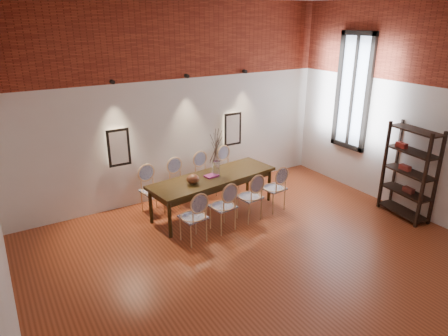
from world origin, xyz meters
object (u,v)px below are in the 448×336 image
chair_near_c (249,197)px  shelving_rack (409,172)px  chair_far_a (152,191)px  chair_near_b (223,206)px  chair_far_c (206,175)px  vase (216,168)px  book (211,176)px  chair_far_b (180,183)px  chair_far_d (229,169)px  chair_near_d (274,188)px  chair_near_a (193,217)px  bowl (193,179)px  dining_table (213,194)px

chair_near_c → shelving_rack: bearing=-35.8°
chair_far_a → chair_near_b: bearing=115.0°
chair_far_c → shelving_rack: bearing=127.8°
vase → book: (-0.11, -0.01, -0.14)m
chair_far_b → shelving_rack: size_ratio=0.52×
chair_far_d → chair_far_a: bearing=0.0°
chair_far_d → vase: size_ratio=3.13×
chair_far_d → chair_near_c: bearing=65.0°
chair_near_d → chair_far_d: bearing=90.0°
chair_near_b → chair_near_d: same height
chair_near_c → chair_far_b: 1.54m
chair_far_a → chair_far_c: 1.30m
chair_far_c → book: 0.83m
chair_far_a → chair_far_b: 0.65m
chair_far_b → chair_far_d: same height
chair_near_d → book: size_ratio=3.62×
chair_near_a → chair_far_c: bearing=47.1°
chair_near_a → bowl: bearing=54.7°
chair_near_c → book: (-0.45, 0.65, 0.30)m
book → bowl: bearing=-165.4°
dining_table → chair_far_c: bearing=65.0°
chair_far_d → shelving_rack: bearing=119.8°
chair_far_c → book: chair_far_c is taller
chair_near_a → bowl: chair_near_a is taller
chair_far_b → shelving_rack: 4.46m
dining_table → chair_far_b: size_ratio=2.76×
chair_far_b → chair_far_c: 0.65m
chair_near_d → vase: bearing=142.3°
bowl → chair_far_a: bearing=129.0°
vase → chair_near_a: bearing=-138.7°
chair_near_c → dining_table: bearing=115.0°
chair_near_c → book: 0.85m
chair_near_b → chair_far_b: same height
chair_near_b → shelving_rack: size_ratio=0.52×
chair_far_a → shelving_rack: bearing=139.9°
chair_near_b → chair_near_c: bearing=-0.0°
vase → book: bearing=-177.3°
chair_near_b → chair_far_c: (0.46, 1.47, 0.00)m
vase → shelving_rack: size_ratio=0.17×
chair_far_b → chair_far_c: bearing=180.0°
chair_near_a → vase: bearing=33.8°
chair_near_c → chair_far_d: same height
chair_far_b → bowl: chair_far_b is taller
shelving_rack → book: bearing=153.8°
chair_near_b → chair_near_c: size_ratio=1.00×
chair_near_c → chair_near_d: (0.64, 0.08, 0.00)m
book → shelving_rack: shelving_rack is taller
chair_near_b → book: 0.82m
chair_far_d → vase: bearing=37.7°
chair_far_b → dining_table: bearing=115.0°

